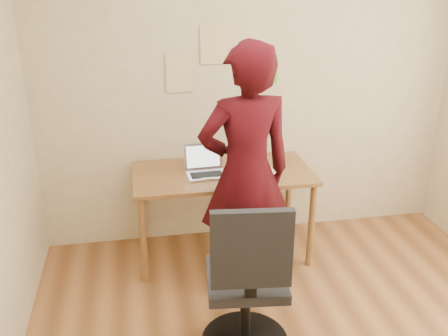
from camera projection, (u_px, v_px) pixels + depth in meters
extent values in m
cube|color=beige|center=(250.00, 83.00, 4.09)|extent=(3.50, 0.04, 2.70)
cube|color=brown|center=(223.00, 173.00, 3.93)|extent=(1.40, 0.70, 0.03)
cylinder|color=brown|center=(144.00, 241.00, 3.69)|extent=(0.05, 0.05, 0.71)
cylinder|color=brown|center=(311.00, 226.00, 3.90)|extent=(0.05, 0.05, 0.71)
cylinder|color=brown|center=(141.00, 205.00, 4.23)|extent=(0.05, 0.05, 0.71)
cylinder|color=brown|center=(288.00, 194.00, 4.45)|extent=(0.05, 0.05, 0.71)
cube|color=silver|center=(206.00, 175.00, 3.84)|extent=(0.31, 0.22, 0.01)
cube|color=black|center=(206.00, 174.00, 3.84)|extent=(0.25, 0.13, 0.00)
cube|color=silver|center=(203.00, 156.00, 3.92)|extent=(0.30, 0.08, 0.20)
cube|color=white|center=(203.00, 156.00, 3.92)|extent=(0.26, 0.06, 0.16)
cube|color=white|center=(263.00, 173.00, 3.90)|extent=(0.22, 0.30, 0.00)
cube|color=black|center=(264.00, 176.00, 3.82)|extent=(0.08, 0.14, 0.01)
cube|color=#3F4C59|center=(264.00, 176.00, 3.82)|extent=(0.07, 0.11, 0.00)
cube|color=#DFBF85|center=(179.00, 73.00, 3.93)|extent=(0.21, 0.00, 0.30)
cube|color=#DFBF85|center=(214.00, 45.00, 3.89)|extent=(0.21, 0.00, 0.30)
cube|color=#64C42C|center=(267.00, 70.00, 4.05)|extent=(0.18, 0.00, 0.24)
cube|color=black|center=(246.00, 279.00, 3.01)|extent=(0.52, 0.52, 0.06)
cube|color=black|center=(252.00, 250.00, 2.68)|extent=(0.45, 0.10, 0.47)
cube|color=black|center=(251.00, 286.00, 2.77)|extent=(0.07, 0.05, 0.13)
cylinder|color=black|center=(245.00, 313.00, 3.11)|extent=(0.06, 0.06, 0.47)
imported|color=#35070C|center=(246.00, 174.00, 3.42)|extent=(0.71, 0.51, 1.83)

